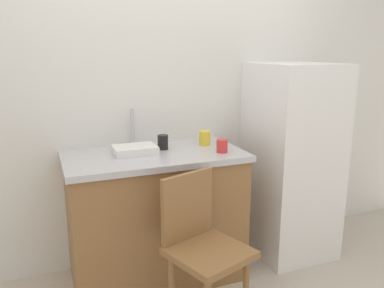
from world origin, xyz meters
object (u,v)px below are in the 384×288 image
chair (201,244)px  cup_black (163,142)px  dish_tray (135,150)px  cup_red (222,146)px  cup_yellow (205,138)px  refrigerator (291,161)px

chair → cup_black: cup_black is taller
dish_tray → cup_red: 0.58m
cup_black → cup_red: bearing=-32.9°
chair → cup_red: bearing=33.2°
chair → cup_yellow: bearing=46.2°
refrigerator → dish_tray: bearing=177.8°
chair → cup_yellow: cup_yellow is taller
refrigerator → chair: size_ratio=1.66×
refrigerator → cup_black: (-1.00, 0.08, 0.22)m
chair → cup_yellow: (0.30, 0.66, 0.45)m
cup_black → cup_red: cup_black is taller
cup_black → cup_red: (0.34, -0.22, -0.01)m
dish_tray → cup_yellow: size_ratio=2.82×
refrigerator → chair: bearing=-150.4°
chair → cup_red: cup_red is taller
cup_red → cup_yellow: bearing=95.9°
refrigerator → cup_yellow: refrigerator is taller
cup_yellow → cup_red: cup_yellow is taller
chair → dish_tray: (-0.22, 0.60, 0.43)m
chair → dish_tray: dish_tray is taller
cup_yellow → refrigerator: bearing=-8.2°
cup_yellow → cup_red: bearing=-84.1°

